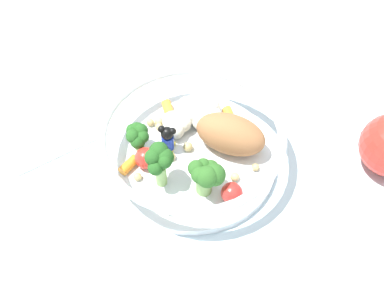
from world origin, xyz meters
TOP-DOWN VIEW (x-y plane):
  - ground_plane at (0.00, 0.00)m, footprint 2.40×2.40m
  - food_container at (0.00, -0.02)m, footprint 0.22×0.22m
  - folded_napkin at (0.11, 0.15)m, footprint 0.16×0.17m

SIDE VIEW (x-z plane):
  - ground_plane at x=0.00m, z-range 0.00..0.00m
  - folded_napkin at x=0.11m, z-range 0.00..0.01m
  - food_container at x=0.00m, z-range 0.00..0.07m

